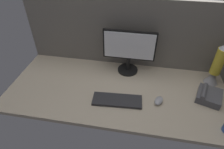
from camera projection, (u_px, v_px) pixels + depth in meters
The scene contains 7 objects.
ground_plane at pixel (120, 89), 156.78cm from camera, with size 180.00×80.00×3.00cm, color tan.
cubicle_wall_back at pixel (127, 33), 165.67cm from camera, with size 180.00×5.00×61.26cm.
monitor at pixel (129, 50), 161.23cm from camera, with size 44.32×18.00×38.75cm.
keyboard at pixel (118, 100), 143.59cm from camera, with size 37.00×13.00×2.00cm, color #262628.
mouse at pixel (159, 101), 142.38cm from camera, with size 5.60×9.60×3.40cm, color #99999E.
lava_lamp at pixel (216, 68), 151.76cm from camera, with size 11.18×11.18×36.59cm.
desk_phone at pixel (209, 95), 144.60cm from camera, with size 22.09×23.36×8.80cm.
Camera 1 is at (13.89, -114.48, 105.61)cm, focal length 30.61 mm.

